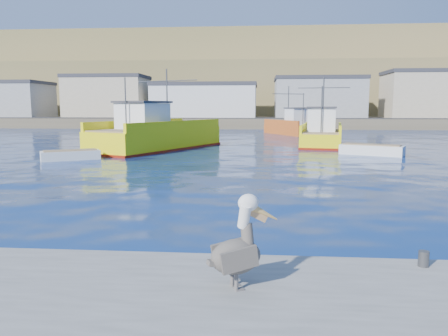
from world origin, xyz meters
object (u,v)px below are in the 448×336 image
(trawler_yellow_b, at_px, (322,135))
(pelican, at_px, (238,248))
(skiff_mid, at_px, (372,151))
(trawler_yellow_a, at_px, (156,136))
(boat_orange, at_px, (293,126))
(skiff_left, at_px, (71,156))

(trawler_yellow_b, bearing_deg, pelican, -100.10)
(skiff_mid, bearing_deg, trawler_yellow_a, 170.20)
(skiff_mid, relative_size, pelican, 2.94)
(boat_orange, height_order, pelican, boat_orange)
(skiff_left, height_order, skiff_mid, skiff_mid)
(trawler_yellow_b, bearing_deg, boat_orange, 95.32)
(trawler_yellow_a, relative_size, pelican, 8.75)
(trawler_yellow_a, distance_m, boat_orange, 24.32)
(trawler_yellow_b, height_order, pelican, trawler_yellow_b)
(trawler_yellow_b, distance_m, boat_orange, 16.01)
(skiff_mid, bearing_deg, boat_orange, 99.81)
(boat_orange, relative_size, pelican, 5.96)
(trawler_yellow_b, bearing_deg, trawler_yellow_a, -161.50)
(pelican, bearing_deg, trawler_yellow_a, 106.10)
(skiff_left, relative_size, pelican, 2.43)
(trawler_yellow_b, distance_m, pelican, 33.99)
(boat_orange, relative_size, skiff_left, 2.45)
(trawler_yellow_b, bearing_deg, skiff_mid, -71.31)
(trawler_yellow_a, relative_size, skiff_mid, 2.98)
(skiff_mid, height_order, pelican, pelican)
(trawler_yellow_a, relative_size, boat_orange, 1.47)
(skiff_left, bearing_deg, pelican, -59.72)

